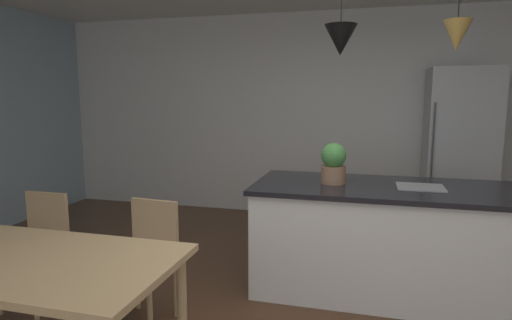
# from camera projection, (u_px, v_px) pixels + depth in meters

# --- Properties ---
(wall_back_kitchen) EXTENTS (10.00, 0.12, 2.70)m
(wall_back_kitchen) POSITION_uv_depth(u_px,v_px,m) (347.00, 116.00, 5.64)
(wall_back_kitchen) COLOR silver
(wall_back_kitchen) RESTS_ON ground_plane
(chair_far_left) EXTENTS (0.41, 0.41, 0.87)m
(chair_far_left) POSITION_uv_depth(u_px,v_px,m) (37.00, 246.00, 3.30)
(chair_far_left) COLOR tan
(chair_far_left) RESTS_ON ground_plane
(chair_far_right) EXTENTS (0.43, 0.43, 0.87)m
(chair_far_right) POSITION_uv_depth(u_px,v_px,m) (146.00, 258.00, 3.07)
(chair_far_right) COLOR tan
(chair_far_right) RESTS_ON ground_plane
(kitchen_island) EXTENTS (2.18, 0.96, 0.91)m
(kitchen_island) POSITION_uv_depth(u_px,v_px,m) (387.00, 238.00, 3.52)
(kitchen_island) COLOR white
(kitchen_island) RESTS_ON ground_plane
(refrigerator) EXTENTS (0.75, 0.67, 1.94)m
(refrigerator) POSITION_uv_depth(u_px,v_px,m) (459.00, 152.00, 4.98)
(refrigerator) COLOR #B2B5B7
(refrigerator) RESTS_ON ground_plane
(pendant_over_island_main) EXTENTS (0.26, 0.26, 0.76)m
(pendant_over_island_main) POSITION_uv_depth(u_px,v_px,m) (341.00, 40.00, 3.39)
(pendant_over_island_main) COLOR black
(pendant_over_island_aux) EXTENTS (0.21, 0.21, 0.75)m
(pendant_over_island_aux) POSITION_uv_depth(u_px,v_px,m) (457.00, 35.00, 3.17)
(pendant_over_island_aux) COLOR black
(potted_plant_on_island) EXTENTS (0.21, 0.21, 0.34)m
(potted_plant_on_island) POSITION_uv_depth(u_px,v_px,m) (334.00, 163.00, 3.55)
(potted_plant_on_island) COLOR #8C664C
(potted_plant_on_island) RESTS_ON kitchen_island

